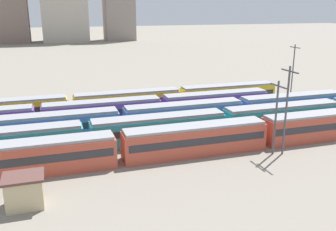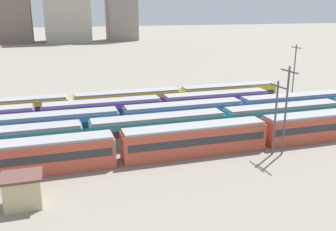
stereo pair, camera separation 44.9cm
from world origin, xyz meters
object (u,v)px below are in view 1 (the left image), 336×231
object	(u,v)px
train_track_0	(195,139)
train_track_3	(103,112)
catenary_pole_2	(276,114)
train_track_1	(224,122)
catenary_pole_0	(286,107)
catenary_pole_1	(293,67)
signal_hut	(24,191)
train_track_4	(128,102)
train_track_2	(240,110)

from	to	relation	value
train_track_0	train_track_3	world-z (taller)	same
train_track_3	catenary_pole_2	size ratio (longest dim) A/B	6.09
train_track_1	catenary_pole_0	bearing A→B (deg)	-65.01
catenary_pole_1	catenary_pole_2	bearing A→B (deg)	-128.70
catenary_pole_0	catenary_pole_1	xyz separation A→B (m)	(20.35, 27.15, -0.33)
train_track_3	catenary_pole_2	xyz separation A→B (m)	(18.24, -18.50, 3.21)
catenary_pole_1	signal_hut	size ratio (longest dim) A/B	2.85
catenary_pole_1	signal_hut	distance (m)	58.87
train_track_4	catenary_pole_1	size ratio (longest dim) A/B	5.43
catenary_pole_0	signal_hut	size ratio (longest dim) A/B	3.03
train_track_3	train_track_4	world-z (taller)	same
train_track_1	catenary_pole_2	bearing A→B (deg)	-70.75
train_track_2	catenary_pole_2	size ratio (longest dim) A/B	8.15
train_track_3	catenary_pole_0	xyz separation A→B (m)	(19.35, -18.86, 4.11)
catenary_pole_0	signal_hut	world-z (taller)	catenary_pole_0
train_track_1	train_track_3	xyz separation A→B (m)	(-15.41, 10.40, -0.00)
train_track_2	train_track_3	bearing A→B (deg)	165.96
catenary_pole_1	catenary_pole_0	bearing A→B (deg)	-126.85
train_track_1	train_track_2	distance (m)	7.49
train_track_3	signal_hut	distance (m)	24.83
catenary_pole_1	signal_hut	world-z (taller)	catenary_pole_1
train_track_4	catenary_pole_0	distance (m)	28.36
train_track_0	signal_hut	distance (m)	20.56
train_track_2	train_track_4	bearing A→B (deg)	146.79
catenary_pole_0	catenary_pole_1	bearing A→B (deg)	53.15
catenary_pole_0	signal_hut	bearing A→B (deg)	-172.76
train_track_3	train_track_4	size ratio (longest dim) A/B	1.00
train_track_4	signal_hut	bearing A→B (deg)	-118.57
train_track_3	signal_hut	bearing A→B (deg)	-114.36
catenary_pole_0	train_track_0	bearing A→B (deg)	162.40
train_track_2	train_track_4	distance (m)	18.99
train_track_2	catenary_pole_1	xyz separation A→B (m)	(18.90, 13.49, 3.78)
catenary_pole_1	catenary_pole_2	xyz separation A→B (m)	(-21.46, -26.79, -0.57)
train_track_1	train_track_3	bearing A→B (deg)	145.98
train_track_3	train_track_4	bearing A→B (deg)	46.65
train_track_2	signal_hut	size ratio (longest dim) A/B	20.75
train_track_4	signal_hut	xyz separation A→B (m)	(-15.15, -27.82, -0.35)
catenary_pole_0	catenary_pole_2	bearing A→B (deg)	162.17
train_track_1	train_track_4	size ratio (longest dim) A/B	1.34
train_track_4	train_track_1	bearing A→B (deg)	-56.06
train_track_1	catenary_pole_2	size ratio (longest dim) A/B	8.15
train_track_0	signal_hut	size ratio (longest dim) A/B	15.50
catenary_pole_1	catenary_pole_2	distance (m)	34.33
train_track_3	signal_hut	world-z (taller)	train_track_3
train_track_0	train_track_1	distance (m)	8.19
train_track_4	signal_hut	size ratio (longest dim) A/B	15.50
catenary_pole_2	catenary_pole_0	bearing A→B (deg)	-17.83
train_track_0	train_track_1	size ratio (longest dim) A/B	0.75
train_track_2	train_track_1	bearing A→B (deg)	-136.02
train_track_1	train_track_0	bearing A→B (deg)	-140.57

